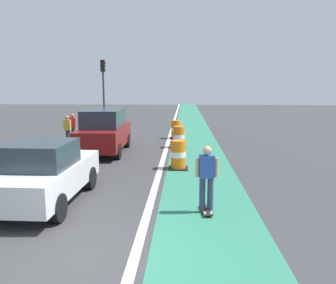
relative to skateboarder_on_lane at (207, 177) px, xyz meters
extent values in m
plane|color=#38383A|center=(-2.36, -2.44, -0.91)|extent=(100.00, 100.00, 0.00)
cube|color=#2D755B|center=(0.04, 9.56, -0.91)|extent=(2.50, 80.00, 0.01)
cube|color=silver|center=(-1.46, 9.56, -0.91)|extent=(0.20, 80.00, 0.01)
cube|color=black|center=(0.00, 0.00, -0.84)|extent=(0.30, 0.82, 0.02)
cylinder|color=silver|center=(-0.10, 0.25, -0.86)|extent=(0.05, 0.11, 0.11)
cylinder|color=silver|center=(0.05, 0.27, -0.86)|extent=(0.05, 0.11, 0.11)
cylinder|color=silver|center=(-0.05, -0.27, -0.86)|extent=(0.05, 0.11, 0.11)
cylinder|color=silver|center=(0.10, -0.25, -0.86)|extent=(0.05, 0.11, 0.11)
cylinder|color=#2D3851|center=(-0.10, -0.01, -0.42)|extent=(0.15, 0.15, 0.82)
cylinder|color=#2D3851|center=(0.10, 0.01, -0.42)|extent=(0.15, 0.15, 0.82)
cube|color=#2D4CA5|center=(0.00, 0.00, 0.27)|extent=(0.38, 0.26, 0.56)
cylinder|color=tan|center=(-0.24, -0.03, 0.24)|extent=(0.09, 0.09, 0.48)
cylinder|color=tan|center=(0.24, 0.03, 0.24)|extent=(0.09, 0.09, 0.48)
sphere|color=tan|center=(0.00, 0.00, 0.67)|extent=(0.22, 0.22, 0.22)
cube|color=silver|center=(-4.30, 0.51, -0.21)|extent=(1.90, 4.13, 0.72)
cube|color=#232D38|center=(-4.30, 0.26, 0.47)|extent=(1.64, 1.75, 0.64)
cylinder|color=black|center=(-5.10, 1.80, -0.57)|extent=(0.29, 0.68, 0.68)
cylinder|color=black|center=(-3.46, 1.77, -0.57)|extent=(0.29, 0.68, 0.68)
cylinder|color=black|center=(-3.50, -0.77, -0.57)|extent=(0.29, 0.68, 0.68)
cube|color=maroon|center=(-4.29, 7.36, -0.12)|extent=(1.97, 4.65, 0.90)
cube|color=#232D38|center=(-4.29, 7.36, 0.73)|extent=(1.70, 2.90, 0.80)
cylinder|color=black|center=(-5.15, 8.76, -0.57)|extent=(0.30, 0.69, 0.68)
cylinder|color=black|center=(-3.51, 8.81, -0.57)|extent=(0.30, 0.69, 0.68)
cylinder|color=black|center=(-5.07, 5.91, -0.57)|extent=(0.30, 0.69, 0.68)
cylinder|color=black|center=(-3.43, 5.96, -0.57)|extent=(0.30, 0.69, 0.68)
cylinder|color=orange|center=(-0.78, 4.41, -0.66)|extent=(0.56, 0.56, 0.42)
cylinder|color=white|center=(-0.78, 4.41, -0.35)|extent=(0.57, 0.57, 0.21)
cylinder|color=orange|center=(-0.78, 4.41, -0.03)|extent=(0.56, 0.56, 0.42)
cube|color=black|center=(-0.78, 4.41, -0.89)|extent=(0.73, 0.73, 0.04)
cylinder|color=orange|center=(-0.83, 8.82, -0.66)|extent=(0.56, 0.56, 0.42)
cylinder|color=white|center=(-0.83, 8.82, -0.35)|extent=(0.57, 0.57, 0.21)
cylinder|color=orange|center=(-0.83, 8.82, -0.03)|extent=(0.56, 0.56, 0.42)
cube|color=black|center=(-0.83, 8.82, -0.89)|extent=(0.73, 0.73, 0.04)
cylinder|color=orange|center=(-1.06, 11.76, -0.66)|extent=(0.56, 0.56, 0.42)
cylinder|color=white|center=(-1.06, 11.76, -0.35)|extent=(0.57, 0.57, 0.21)
cylinder|color=orange|center=(-1.06, 11.76, -0.03)|extent=(0.56, 0.56, 0.42)
cube|color=black|center=(-1.06, 11.76, -0.89)|extent=(0.73, 0.73, 0.04)
cylinder|color=#2D2D2D|center=(-6.96, 18.41, 1.19)|extent=(0.14, 0.14, 4.20)
cube|color=black|center=(-6.96, 18.41, 3.74)|extent=(0.32, 0.32, 0.90)
sphere|color=red|center=(-6.79, 18.41, 4.00)|extent=(0.16, 0.16, 0.16)
sphere|color=green|center=(-6.79, 18.41, 3.48)|extent=(0.16, 0.16, 0.16)
cylinder|color=#33333D|center=(-6.72, 10.08, -0.48)|extent=(0.20, 0.20, 0.86)
cube|color=red|center=(-6.72, 10.08, 0.22)|extent=(0.34, 0.20, 0.54)
sphere|color=#9E7051|center=(-6.72, 10.08, 0.60)|extent=(0.20, 0.20, 0.20)
cylinder|color=#33333D|center=(-6.57, 8.78, -0.48)|extent=(0.20, 0.20, 0.86)
cube|color=gold|center=(-6.57, 8.78, 0.22)|extent=(0.34, 0.20, 0.54)
sphere|color=#9E7051|center=(-6.57, 8.78, 0.60)|extent=(0.20, 0.20, 0.20)
camera|label=1|loc=(-0.56, -7.98, 2.22)|focal=35.71mm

